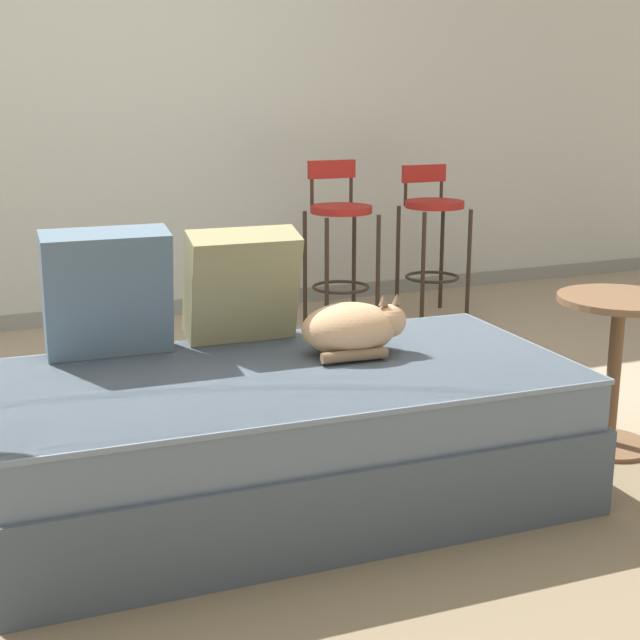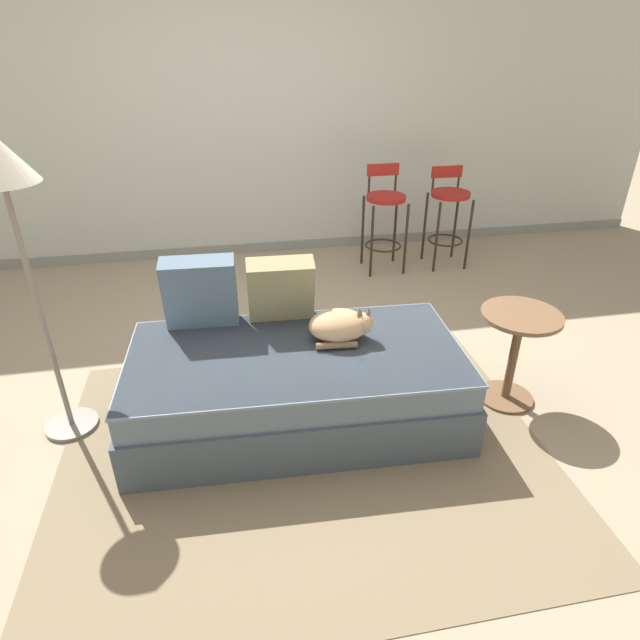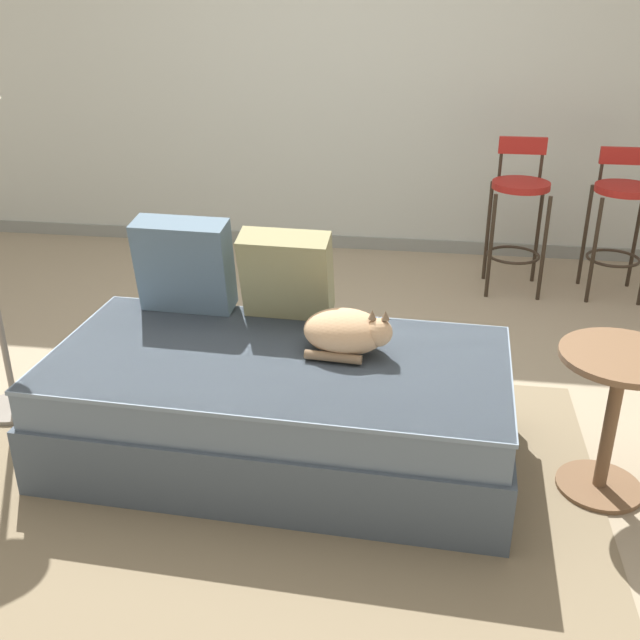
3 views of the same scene
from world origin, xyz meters
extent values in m
plane|color=gray|center=(0.00, 0.00, 0.00)|extent=(16.00, 16.00, 0.00)
cube|color=#B7BCB2|center=(0.00, 2.25, 1.30)|extent=(8.00, 0.10, 2.60)
cube|color=gray|center=(0.00, 2.20, 0.04)|extent=(8.00, 0.02, 0.09)
cube|color=#75664C|center=(0.00, -0.70, 0.00)|extent=(2.50, 2.02, 0.01)
cube|color=#44505B|center=(0.00, -0.40, 0.14)|extent=(1.84, 1.00, 0.28)
cube|color=slate|center=(0.00, -0.40, 0.36)|extent=(1.80, 0.95, 0.16)
cube|color=slate|center=(0.00, -0.40, 0.44)|extent=(1.81, 0.97, 0.02)
cube|color=#4C6070|center=(-0.48, -0.02, 0.65)|extent=(0.41, 0.22, 0.42)
cube|color=#847F56|center=(-0.03, -0.04, 0.64)|extent=(0.38, 0.25, 0.40)
ellipsoid|color=tan|center=(0.25, -0.32, 0.53)|extent=(0.34, 0.27, 0.17)
sphere|color=tan|center=(0.38, -0.35, 0.55)|extent=(0.11, 0.11, 0.11)
cone|color=brown|center=(0.36, -0.35, 0.62)|extent=(0.03, 0.03, 0.04)
cone|color=brown|center=(0.41, -0.35, 0.62)|extent=(0.03, 0.03, 0.04)
cylinder|color=brown|center=(0.22, -0.42, 0.47)|extent=(0.22, 0.06, 0.04)
cylinder|color=#2D2319|center=(0.93, 1.41, 0.32)|extent=(0.02, 0.02, 0.64)
cylinder|color=#2D2319|center=(1.23, 1.41, 0.32)|extent=(0.02, 0.02, 0.64)
cylinder|color=#2D2319|center=(0.93, 1.72, 0.32)|extent=(0.02, 0.02, 0.64)
cylinder|color=#2D2319|center=(1.23, 1.72, 0.32)|extent=(0.02, 0.02, 0.64)
torus|color=#2D2319|center=(1.08, 1.57, 0.22)|extent=(0.33, 0.33, 0.02)
cylinder|color=maroon|center=(1.08, 1.57, 0.66)|extent=(0.34, 0.34, 0.04)
cylinder|color=#2D2319|center=(0.96, 1.70, 0.75)|extent=(0.02, 0.02, 0.23)
cylinder|color=#2D2319|center=(1.20, 1.70, 0.75)|extent=(0.02, 0.02, 0.23)
cube|color=maroon|center=(1.08, 1.70, 0.87)|extent=(0.28, 0.03, 0.10)
cylinder|color=#2D2319|center=(1.52, 1.42, 0.32)|extent=(0.02, 0.02, 0.64)
cylinder|color=#2D2319|center=(1.52, 1.72, 0.32)|extent=(0.02, 0.02, 0.64)
cylinder|color=#2D2319|center=(1.82, 1.72, 0.32)|extent=(0.02, 0.02, 0.64)
torus|color=#2D2319|center=(1.67, 1.57, 0.23)|extent=(0.32, 0.32, 0.02)
cylinder|color=maroon|center=(1.67, 1.57, 0.66)|extent=(0.34, 0.34, 0.04)
cylinder|color=#2D2319|center=(1.55, 1.70, 0.73)|extent=(0.02, 0.02, 0.18)
cube|color=maroon|center=(1.67, 1.70, 0.82)|extent=(0.28, 0.03, 0.10)
cylinder|color=brown|center=(1.25, -0.46, 0.28)|extent=(0.05, 0.05, 0.55)
cylinder|color=brown|center=(1.25, -0.46, 0.01)|extent=(0.32, 0.32, 0.02)
cylinder|color=brown|center=(1.25, -0.46, 0.57)|extent=(0.44, 0.44, 0.02)
cylinder|color=slate|center=(-1.24, -0.24, 0.01)|extent=(0.28, 0.28, 0.02)
camera|label=1|loc=(-0.96, -2.87, 1.28)|focal=50.00mm
camera|label=2|loc=(-0.32, -2.78, 1.96)|focal=30.00mm
camera|label=3|loc=(0.53, -2.91, 1.77)|focal=42.00mm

